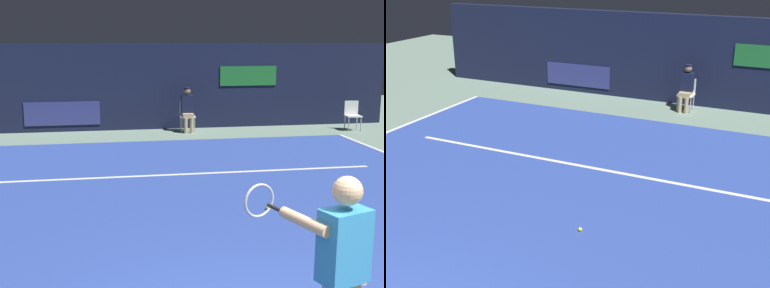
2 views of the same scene
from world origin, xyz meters
The scene contains 6 objects.
ground_plane centered at (0.00, 4.57, 0.00)m, with size 30.96×30.96×0.00m, color slate.
court_surface centered at (0.00, 4.57, 0.01)m, with size 10.63×11.14×0.01m, color #2D479E.
line_service centered at (0.00, 6.52, 0.01)m, with size 8.29×0.10×0.01m, color white.
back_wall centered at (0.00, 12.22, 1.30)m, with size 15.17×0.33×2.60m.
line_judge_on_chair centered at (1.02, 11.45, 0.69)m, with size 0.45×0.53×1.32m.
tennis_ball centered at (1.13, 4.11, 0.05)m, with size 0.07×0.07×0.07m, color #CCE033.
Camera 2 is at (4.08, -2.23, 4.15)m, focal length 46.68 mm.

